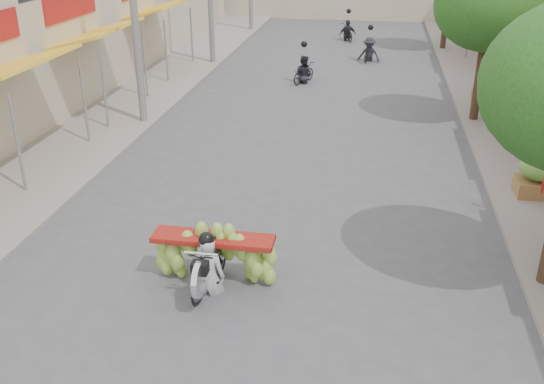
{
  "coord_description": "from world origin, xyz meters",
  "views": [
    {
      "loc": [
        2.0,
        -6.26,
        6.32
      ],
      "look_at": [
        0.1,
        4.96,
        1.1
      ],
      "focal_mm": 40.0,
      "sensor_mm": 36.0,
      "label": 1
    }
  ],
  "objects": [
    {
      "name": "bg_motorbike_c",
      "position": [
        0.46,
        27.84,
        0.81
      ],
      "size": [
        1.09,
        1.65,
        1.95
      ],
      "color": "black",
      "rests_on": "ground"
    },
    {
      "name": "pedestrian",
      "position": [
        6.17,
        14.91,
        1.0
      ],
      "size": [
        0.97,
        0.72,
        1.75
      ],
      "rotation": [
        0.0,
        0.0,
        3.41
      ],
      "color": "silver",
      "rests_on": "ground"
    },
    {
      "name": "sidewalk_right",
      "position": [
        7.0,
        15.0,
        0.06
      ],
      "size": [
        4.0,
        60.0,
        0.12
      ],
      "primitive_type": "cube",
      "color": "gray",
      "rests_on": "ground"
    },
    {
      "name": "produce_crate_mid",
      "position": [
        6.2,
        8.0,
        0.71
      ],
      "size": [
        1.2,
        0.88,
        1.16
      ],
      "color": "olive",
      "rests_on": "ground"
    },
    {
      "name": "street_tree_mid",
      "position": [
        5.4,
        14.0,
        3.78
      ],
      "size": [
        3.4,
        3.4,
        5.25
      ],
      "color": "#3A2719",
      "rests_on": "ground"
    },
    {
      "name": "bg_motorbike_b",
      "position": [
        1.73,
        22.76,
        0.86
      ],
      "size": [
        1.16,
        1.64,
        1.95
      ],
      "color": "black",
      "rests_on": "ground"
    },
    {
      "name": "banana_motorbike",
      "position": [
        -0.71,
        3.0,
        0.69
      ],
      "size": [
        2.27,
        1.83,
        2.07
      ],
      "color": "black",
      "rests_on": "ground"
    },
    {
      "name": "sidewalk_left",
      "position": [
        -7.0,
        15.0,
        0.06
      ],
      "size": [
        4.0,
        60.0,
        0.12
      ],
      "primitive_type": "cube",
      "color": "gray",
      "rests_on": "ground"
    },
    {
      "name": "bg_motorbike_a",
      "position": [
        -0.84,
        18.27,
        0.78
      ],
      "size": [
        1.05,
        1.53,
        1.95
      ],
      "color": "black",
      "rests_on": "ground"
    },
    {
      "name": "produce_crate_far",
      "position": [
        6.2,
        16.0,
        0.71
      ],
      "size": [
        1.2,
        0.88,
        1.16
      ],
      "color": "olive",
      "rests_on": "ground"
    }
  ]
}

